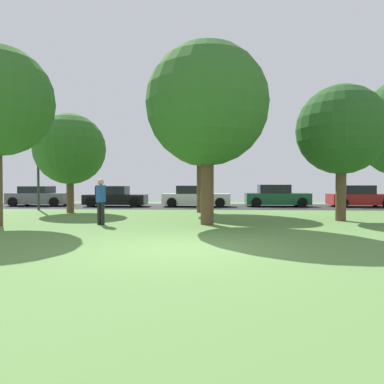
{
  "coord_description": "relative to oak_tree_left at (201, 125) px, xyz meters",
  "views": [
    {
      "loc": [
        0.73,
        -8.5,
        1.56
      ],
      "look_at": [
        0.0,
        4.26,
        1.26
      ],
      "focal_mm": 33.57,
      "sensor_mm": 36.0,
      "label": 1
    }
  ],
  "objects": [
    {
      "name": "oak_tree_left",
      "position": [
        0.0,
        0.0,
        0.0
      ],
      "size": [
        4.46,
        4.46,
        6.97
      ],
      "color": "brown",
      "rests_on": "ground_plane"
    },
    {
      "name": "ground_plane",
      "position": [
        -0.12,
        -10.93,
        -4.72
      ],
      "size": [
        44.0,
        44.0,
        0.0
      ],
      "primitive_type": "plane",
      "color": "#5B8442"
    },
    {
      "name": "parked_car_white",
      "position": [
        -0.54,
        4.96,
        -4.06
      ],
      "size": [
        4.54,
        1.93,
        1.43
      ],
      "color": "white",
      "rests_on": "ground_plane"
    },
    {
      "name": "parked_car_black",
      "position": [
        -6.07,
        4.78,
        -4.08
      ],
      "size": [
        4.18,
        1.95,
        1.4
      ],
      "color": "black",
      "rests_on": "ground_plane"
    },
    {
      "name": "road_strip",
      "position": [
        -0.12,
        5.07,
        -4.71
      ],
      "size": [
        44.0,
        6.4,
        0.01
      ],
      "primitive_type": "cube",
      "color": "#28282B",
      "rests_on": "ground_plane"
    },
    {
      "name": "parked_car_grey",
      "position": [
        -11.58,
        5.15,
        -4.08
      ],
      "size": [
        4.12,
        2.11,
        1.38
      ],
      "color": "slate",
      "rests_on": "ground_plane"
    },
    {
      "name": "street_lamp_post",
      "position": [
        -9.71,
        1.27,
        -2.47
      ],
      "size": [
        0.14,
        0.14,
        4.5
      ],
      "primitive_type": "cylinder",
      "color": "#2D2D33",
      "rests_on": "ground_plane"
    },
    {
      "name": "maple_tree_near",
      "position": [
        -7.08,
        -0.47,
        -1.29
      ],
      "size": [
        3.81,
        3.81,
        5.34
      ],
      "color": "brown",
      "rests_on": "ground_plane"
    },
    {
      "name": "maple_tree_far",
      "position": [
        6.0,
        -4.03,
        -0.92
      ],
      "size": [
        3.73,
        3.73,
        5.69
      ],
      "color": "brown",
      "rests_on": "ground_plane"
    },
    {
      "name": "oak_tree_center",
      "position": [
        0.4,
        -5.74,
        -0.16
      ],
      "size": [
        4.67,
        4.67,
        6.91
      ],
      "color": "brown",
      "rests_on": "ground_plane"
    },
    {
      "name": "parked_car_green",
      "position": [
        4.98,
        5.46,
        -4.04
      ],
      "size": [
        4.29,
        2.01,
        1.49
      ],
      "color": "#195633",
      "rests_on": "ground_plane"
    },
    {
      "name": "parked_car_red",
      "position": [
        10.5,
        5.38,
        -4.06
      ],
      "size": [
        4.04,
        2.02,
        1.45
      ],
      "color": "#B21E1E",
      "rests_on": "ground_plane"
    },
    {
      "name": "person_bystander",
      "position": [
        -3.62,
        -6.09,
        -3.75
      ],
      "size": [
        0.31,
        0.37,
        1.74
      ],
      "rotation": [
        0.0,
        0.0,
        1.27
      ],
      "color": "black",
      "rests_on": "ground_plane"
    }
  ]
}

